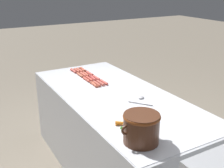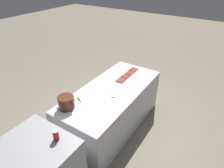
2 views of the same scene
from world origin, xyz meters
name	(u,v)px [view 2 (image 2 of 2)]	position (x,y,z in m)	size (l,w,h in m)	color
ground_plane	(112,125)	(0.00, 0.00, 0.00)	(20.00, 20.00, 0.00)	#756B5B
griddle_counter	(112,108)	(0.00, 0.00, 0.41)	(0.93, 2.09, 0.83)	#ADAFB5
hot_dog_0	(136,70)	(-0.04, -0.84, 0.84)	(0.04, 0.16, 0.03)	#B04E38
hot_dog_1	(132,74)	(-0.05, -0.66, 0.84)	(0.04, 0.16, 0.03)	#B7493E
hot_dog_2	(128,77)	(-0.04, -0.49, 0.84)	(0.03, 0.16, 0.03)	#B34840
hot_dog_3	(123,81)	(-0.05, -0.32, 0.84)	(0.03, 0.16, 0.03)	#B7463C
hot_dog_4	(134,70)	(0.00, -0.83, 0.84)	(0.04, 0.16, 0.03)	#B9533F
hot_dog_5	(130,73)	(0.00, -0.66, 0.84)	(0.03, 0.16, 0.03)	#AE4C39
hot_dog_6	(126,77)	(-0.01, -0.49, 0.84)	(0.04, 0.16, 0.03)	#B64642
hot_dog_7	(122,81)	(-0.01, -0.32, 0.84)	(0.03, 0.16, 0.03)	#AC4E42
hot_dog_8	(133,69)	(0.03, -0.83, 0.84)	(0.03, 0.16, 0.03)	#AD4C3B
hot_dog_9	(129,73)	(0.03, -0.66, 0.84)	(0.03, 0.16, 0.03)	#AC4E3E
hot_dog_10	(124,76)	(0.03, -0.49, 0.84)	(0.03, 0.16, 0.03)	#B64539
hot_dog_11	(120,80)	(0.03, -0.31, 0.84)	(0.03, 0.16, 0.03)	#AB4B3C
hot_dog_12	(131,69)	(0.07, -0.84, 0.84)	(0.03, 0.16, 0.03)	#B2493F
hot_dog_13	(127,72)	(0.07, -0.66, 0.84)	(0.03, 0.16, 0.03)	#AA533B
hot_dog_14	(123,76)	(0.07, -0.49, 0.84)	(0.03, 0.16, 0.03)	#B14839
hot_dog_15	(118,80)	(0.07, -0.31, 0.84)	(0.04, 0.16, 0.03)	#B4523B
bean_pot	(66,102)	(0.28, 0.80, 0.94)	(0.30, 0.24, 0.20)	#472616
serving_spoon	(111,97)	(-0.12, 0.23, 0.84)	(0.19, 0.24, 0.02)	#B7B7BC
carrot	(80,100)	(0.24, 0.56, 0.84)	(0.17, 0.11, 0.03)	orange
soda_can	(56,135)	(-0.19, 1.41, 1.05)	(0.07, 0.07, 0.12)	red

